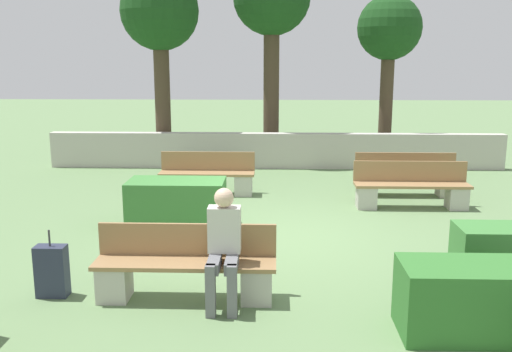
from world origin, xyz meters
name	(u,v)px	position (x,y,z in m)	size (l,w,h in m)	color
ground_plane	(275,237)	(0.00, 0.00, 0.00)	(60.00, 60.00, 0.00)	#607F51
perimeter_wall	(275,151)	(0.00, 5.86, 0.46)	(11.76, 0.30, 0.92)	#B7B2A8
bench_front	(185,270)	(-1.06, -2.42, 0.35)	(2.16, 0.49, 0.88)	#937047
bench_left_side	(411,190)	(2.62, 1.93, 0.35)	(2.18, 0.49, 0.88)	#937047
bench_right_side	(406,179)	(2.75, 2.93, 0.35)	(2.11, 0.49, 0.88)	#937047
bench_back	(207,178)	(-1.43, 2.90, 0.35)	(2.00, 0.49, 0.88)	#937047
person_seated_man	(223,241)	(-0.59, -2.56, 0.77)	(0.38, 0.63, 1.37)	slate
hedge_block_near_left	(177,204)	(-1.67, 0.51, 0.41)	(1.63, 0.82, 0.81)	#3D7A38
hedge_block_near_right	(468,300)	(2.02, -3.21, 0.38)	(1.41, 0.76, 0.76)	#33702D
suitcase	(52,271)	(-2.69, -2.41, 0.32)	(0.37, 0.20, 0.84)	#282D42
tree_leftmost	(160,17)	(-3.01, 6.33, 3.87)	(2.03, 2.03, 5.03)	#473828
tree_center_left	(272,3)	(-0.12, 6.96, 4.25)	(2.08, 2.08, 5.48)	#473828
tree_center_right	(389,33)	(3.03, 7.04, 3.47)	(1.73, 1.73, 4.48)	#473828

